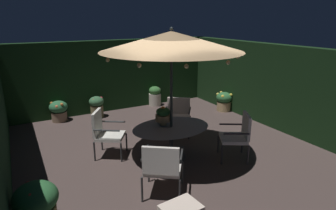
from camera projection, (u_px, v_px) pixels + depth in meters
ground_plane at (172, 153)px, 6.40m from camera, size 6.90×7.81×0.02m
hedge_backdrop_rear at (114, 75)px, 9.22m from camera, size 6.90×0.30×2.23m
hedge_backdrop_right at (280, 88)px, 7.59m from camera, size 0.30×7.81×2.23m
patio_dining_table at (171, 133)px, 6.02m from camera, size 1.67×1.24×0.71m
patio_umbrella at (171, 41)px, 5.47m from camera, size 2.78×2.78×2.72m
centerpiece_planter at (163, 115)px, 6.01m from camera, size 0.33×0.33×0.41m
patio_chair_north at (238, 134)px, 5.98m from camera, size 0.77×0.78×0.99m
patio_chair_northeast at (178, 113)px, 7.36m from camera, size 0.86×0.84×0.91m
patio_chair_east at (105, 131)px, 6.11m from camera, size 0.80×0.78×1.02m
patio_chair_southeast at (162, 165)px, 4.68m from camera, size 0.88×0.88×0.99m
ottoman_footrest at (181, 210)px, 3.91m from camera, size 0.56×0.45×0.43m
potted_plant_front_corner at (36, 205)px, 4.01m from camera, size 0.62×0.62×0.71m
potted_plant_back_center at (59, 110)px, 8.28m from camera, size 0.51×0.51×0.60m
potted_plant_back_left at (155, 96)px, 9.79m from camera, size 0.42×0.42×0.66m
potted_plant_left_far at (224, 101)px, 9.23m from camera, size 0.50×0.50×0.61m
potted_plant_back_right at (97, 106)px, 8.62m from camera, size 0.44×0.44×0.64m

